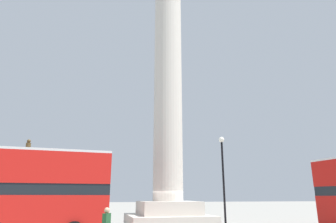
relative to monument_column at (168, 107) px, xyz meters
name	(u,v)px	position (x,y,z in m)	size (l,w,h in m)	color
monument_column	(168,107)	(0.00, 0.00, 0.00)	(5.61, 5.61, 22.82)	beige
equestrian_statue	(21,201)	(-10.22, 2.79, -6.95)	(3.80, 2.94, 6.33)	beige
street_lamp	(223,179)	(3.40, -2.12, -5.52)	(0.38, 0.38, 6.22)	black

